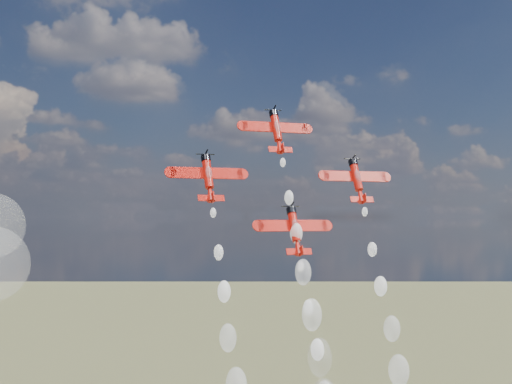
{
  "coord_description": "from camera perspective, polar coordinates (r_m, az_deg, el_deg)",
  "views": [
    {
      "loc": [
        -34.04,
        -120.46,
        91.06
      ],
      "look_at": [
        11.76,
        7.34,
        95.8
      ],
      "focal_mm": 50.0,
      "sensor_mm": 36.0,
      "label": 1
    }
  ],
  "objects": [
    {
      "name": "plane_right",
      "position": [
        144.54,
        8.08,
        0.99
      ],
      "size": [
        13.98,
        6.84,
        9.34
      ],
      "rotation": [
        1.13,
        0.0,
        0.0
      ],
      "color": "red",
      "rests_on": "ground"
    },
    {
      "name": "plane_lead",
      "position": [
        143.12,
        1.66,
        4.96
      ],
      "size": [
        13.98,
        6.84,
        9.34
      ],
      "rotation": [
        1.13,
        0.0,
        0.0
      ],
      "color": "red",
      "rests_on": "ground"
    },
    {
      "name": "plane_slot",
      "position": [
        133.57,
        3.11,
        -3.0
      ],
      "size": [
        13.98,
        6.84,
        9.34
      ],
      "rotation": [
        1.13,
        0.0,
        0.0
      ],
      "color": "red",
      "rests_on": "ground"
    },
    {
      "name": "plane_left",
      "position": [
        132.95,
        -3.85,
        1.24
      ],
      "size": [
        13.98,
        6.84,
        9.34
      ],
      "rotation": [
        1.13,
        0.0,
        0.0
      ],
      "color": "red",
      "rests_on": "ground"
    },
    {
      "name": "smoke_trail_lead",
      "position": [
        125.66,
        5.34,
        -14.97
      ],
      "size": [
        5.1,
        25.86,
        51.48
      ],
      "color": "white",
      "rests_on": "plane_lead"
    }
  ]
}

